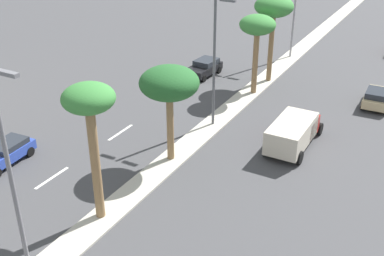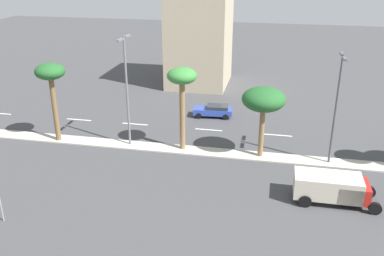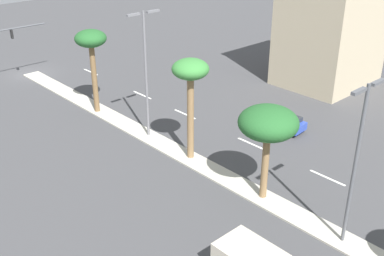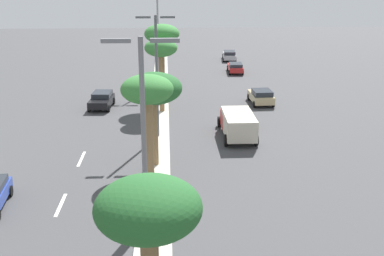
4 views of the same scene
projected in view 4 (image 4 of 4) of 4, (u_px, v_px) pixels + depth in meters
name	position (u px, v px, depth m)	size (l,w,h in m)	color
ground_plane	(158.00, 142.00, 36.67)	(160.00, 160.00, 0.00)	#424244
median_curb	(159.00, 104.00, 46.99)	(1.80, 98.05, 0.12)	#B7B2A3
lane_stripe_inboard	(61.00, 205.00, 26.76)	(0.20, 2.80, 0.01)	silver
lane_stripe_right	(81.00, 159.00, 33.37)	(0.20, 2.80, 0.01)	silver
lane_stripe_center	(105.00, 107.00, 46.32)	(0.20, 2.80, 0.01)	silver
palm_tree_center	(149.00, 222.00, 11.97)	(2.74, 2.74, 7.50)	brown
palm_tree_near	(147.00, 99.00, 23.48)	(2.62, 2.62, 7.60)	olive
palm_tree_leading	(154.00, 90.00, 30.57)	(3.71, 3.71, 6.28)	olive
palm_tree_outboard	(162.00, 36.00, 45.78)	(3.39, 3.39, 7.67)	olive
palm_tree_far	(161.00, 50.00, 42.84)	(2.99, 2.99, 6.72)	olive
street_lamp_left	(144.00, 143.00, 18.81)	(2.90, 0.24, 10.09)	slate
street_lamp_near	(157.00, 67.00, 36.04)	(2.90, 0.24, 9.37)	#515459
street_lamp_trailing	(158.00, 31.00, 53.10)	(2.90, 0.24, 10.64)	gray
sedan_silver_trailing	(229.00, 55.00, 70.80)	(2.21, 4.72, 1.43)	#B2B2B7
sedan_red_inboard	(235.00, 67.00, 61.90)	(2.09, 4.34, 1.32)	red
sedan_black_rear	(102.00, 100.00, 45.91)	(2.27, 4.12, 1.45)	black
sedan_tan_mid	(261.00, 96.00, 47.14)	(2.18, 4.02, 1.49)	tan
box_truck	(238.00, 123.00, 37.46)	(2.54, 5.97, 2.06)	#B21E19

